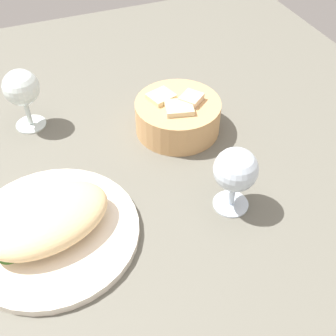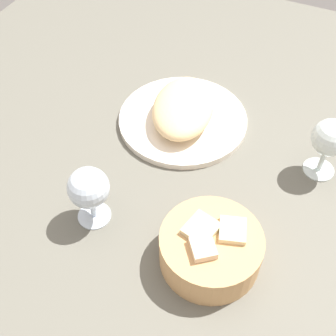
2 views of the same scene
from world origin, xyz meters
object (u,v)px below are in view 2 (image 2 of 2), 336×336
at_px(plate, 183,120).
at_px(wine_glass_near, 89,189).
at_px(wine_glass_far, 330,140).
at_px(bread_basket, 211,248).

height_order(plate, wine_glass_near, wine_glass_near).
distance_m(plate, wine_glass_far, 0.31).
relative_size(plate, wine_glass_near, 2.31).
bearing_deg(wine_glass_near, wine_glass_far, 129.13).
xyz_separation_m(bread_basket, wine_glass_near, (0.01, -0.22, 0.04)).
relative_size(bread_basket, wine_glass_near, 1.41).
distance_m(wine_glass_near, wine_glass_far, 0.44).
distance_m(bread_basket, wine_glass_near, 0.22).
bearing_deg(plate, wine_glass_near, -9.01).
xyz_separation_m(wine_glass_near, wine_glass_far, (-0.28, 0.34, 0.01)).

